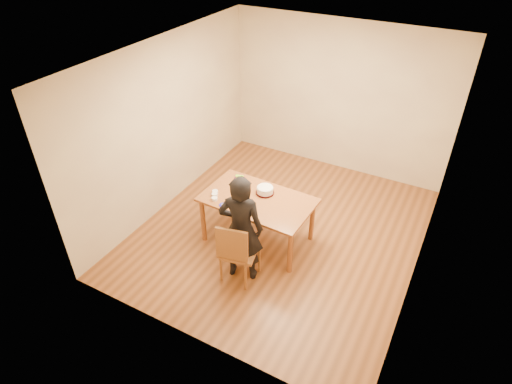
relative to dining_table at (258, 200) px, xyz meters
The scene contains 16 objects.
room_shell 0.95m from the dining_table, 71.84° to the left, with size 4.00×4.50×2.70m.
dining_table is the anchor object (origin of this frame).
dining_chair 0.84m from the dining_table, 79.05° to the right, with size 0.44×0.44×0.04m, color brown.
cake_plate 0.18m from the dining_table, 81.22° to the left, with size 0.26×0.26×0.02m, color red.
cake 0.19m from the dining_table, 81.22° to the left, with size 0.24×0.24×0.08m, color white.
frosting_dome 0.22m from the dining_table, 81.22° to the left, with size 0.23×0.23×0.03m, color white.
frosting_tub 0.35m from the dining_table, 107.35° to the right, with size 0.09×0.09×0.08m, color white.
frosting_lid 0.51m from the dining_table, 134.44° to the right, with size 0.10×0.10×0.01m, color #1D1AAC.
frosting_dollop 0.51m from the dining_table, 134.44° to the right, with size 0.04×0.04×0.02m, color white.
ramekin_green 0.61m from the dining_table, 149.43° to the right, with size 0.08×0.08×0.04m, color white.
ramekin_yellow 0.63m from the dining_table, 165.15° to the right, with size 0.08×0.08×0.04m, color white.
ramekin_multi 0.62m from the dining_table, 158.54° to the right, with size 0.08×0.08×0.04m, color white.
candy_box_pink 0.60m from the dining_table, 145.48° to the left, with size 0.14×0.07×0.02m, color #D732A1.
candy_box_green 0.61m from the dining_table, 145.43° to the left, with size 0.12×0.06×0.02m, color green.
spatula 0.46m from the dining_table, 102.54° to the right, with size 0.16×0.02×0.01m, color black.
person 0.75m from the dining_table, 78.39° to the right, with size 0.58×0.38×1.59m, color black.
Camera 1 is at (2.08, -4.68, 4.31)m, focal length 30.00 mm.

